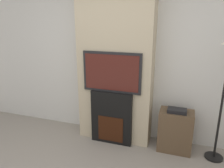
{
  "coord_description": "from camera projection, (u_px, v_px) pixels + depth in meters",
  "views": [
    {
      "loc": [
        1.0,
        -1.27,
        1.89
      ],
      "look_at": [
        0.0,
        1.66,
        0.96
      ],
      "focal_mm": 35.0,
      "sensor_mm": 36.0,
      "label": 1
    }
  ],
  "objects": [
    {
      "name": "wall_back",
      "position": [
        120.0,
        54.0,
        3.45
      ],
      "size": [
        6.0,
        0.06,
        2.7
      ],
      "color": "silver",
      "rests_on": "ground_plane"
    },
    {
      "name": "fireplace",
      "position": [
        112.0,
        117.0,
        3.38
      ],
      "size": [
        0.64,
        0.15,
        0.84
      ],
      "color": "black",
      "rests_on": "ground_plane"
    },
    {
      "name": "chimney_breast",
      "position": [
        116.0,
        56.0,
        3.27
      ],
      "size": [
        1.14,
        0.34,
        2.7
      ],
      "color": "#BCAD8E",
      "rests_on": "ground_plane"
    },
    {
      "name": "media_stand",
      "position": [
        175.0,
        130.0,
        3.2
      ],
      "size": [
        0.48,
        0.32,
        0.67
      ],
      "color": "brown",
      "rests_on": "ground_plane"
    },
    {
      "name": "television",
      "position": [
        112.0,
        72.0,
        3.17
      ],
      "size": [
        0.88,
        0.07,
        0.6
      ],
      "color": "black",
      "rests_on": "fireplace"
    }
  ]
}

